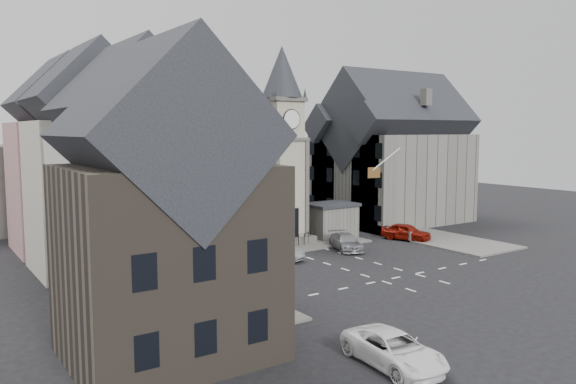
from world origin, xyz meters
TOP-DOWN VIEW (x-y plane):
  - ground at (0.00, 0.00)m, footprint 120.00×120.00m
  - pavement_west at (-12.50, 6.00)m, footprint 6.00×30.00m
  - pavement_east at (12.00, 8.00)m, footprint 6.00×26.00m
  - central_island at (1.50, 8.00)m, footprint 10.00×8.00m
  - road_markings at (0.00, -5.50)m, footprint 20.00×8.00m
  - clock_tower at (0.00, 7.99)m, footprint 4.86×4.86m
  - stone_shelter at (4.80, 7.50)m, footprint 4.30×3.30m
  - town_tree at (2.00, 13.00)m, footprint 7.20×7.20m
  - warning_sign_post at (-3.20, 5.43)m, footprint 0.70×0.19m
  - terrace_pink at (-15.50, 16.00)m, footprint 8.10×7.60m
  - terrace_cream at (-15.50, 8.00)m, footprint 8.10×7.60m
  - terrace_tudor at (-15.50, 0.00)m, footprint 8.10×7.60m
  - building_sw_stone at (-17.00, -9.00)m, footprint 8.60×7.60m
  - backdrop_west at (-12.00, 28.00)m, footprint 20.00×10.00m
  - east_building at (15.59, 11.00)m, footprint 14.40×11.40m
  - east_boundary_wall at (9.20, 10.00)m, footprint 0.40×16.00m
  - flagpole at (8.00, 4.00)m, footprint 3.68×0.10m
  - car_west_blue at (-10.58, -0.44)m, footprint 4.25×2.03m
  - car_west_silver at (-11.50, 5.80)m, footprint 3.89×2.11m
  - car_west_grey at (-7.50, 6.36)m, footprint 4.95×4.89m
  - car_island_silver at (-3.53, 2.91)m, footprint 2.47×3.91m
  - car_island_east at (2.66, 2.88)m, footprint 3.23×4.73m
  - car_east_red at (9.51, 3.00)m, footprint 3.12×4.58m
  - van_sw_white at (-10.01, -15.15)m, footprint 2.58×4.99m
  - pedestrian at (11.15, 6.60)m, footprint 0.65×0.65m

SIDE VIEW (x-z plane):
  - ground at x=0.00m, z-range 0.00..0.00m
  - road_markings at x=0.00m, z-range 0.00..0.01m
  - pavement_west at x=-12.50m, z-range 0.00..0.14m
  - pavement_east at x=12.00m, z-range 0.00..0.14m
  - central_island at x=1.50m, z-range 0.00..0.16m
  - east_boundary_wall at x=9.20m, z-range 0.00..0.90m
  - car_island_silver at x=-3.53m, z-range 0.00..1.22m
  - car_west_silver at x=-11.50m, z-range 0.00..1.22m
  - car_island_east at x=2.66m, z-range 0.00..1.27m
  - car_west_grey at x=-7.50m, z-range 0.00..1.32m
  - van_sw_white at x=-10.01m, z-range 0.00..1.34m
  - car_west_blue at x=-10.58m, z-range 0.00..1.40m
  - car_east_red at x=9.51m, z-range 0.00..1.45m
  - pedestrian at x=11.15m, z-range 0.00..1.53m
  - stone_shelter at x=4.80m, z-range 0.01..3.09m
  - warning_sign_post at x=-3.20m, z-range 0.60..3.45m
  - backdrop_west at x=-12.00m, z-range 0.00..8.00m
  - building_sw_stone at x=-17.00m, z-range 0.15..10.55m
  - terrace_tudor at x=-15.50m, z-range 0.19..12.19m
  - east_building at x=15.59m, z-range -0.04..12.56m
  - terrace_pink at x=-15.50m, z-range 0.18..12.98m
  - terrace_cream at x=-15.50m, z-range 0.18..12.98m
  - town_tree at x=2.00m, z-range 1.57..12.37m
  - flagpole at x=8.00m, z-range 5.63..8.37m
  - clock_tower at x=0.00m, z-range 0.00..16.25m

